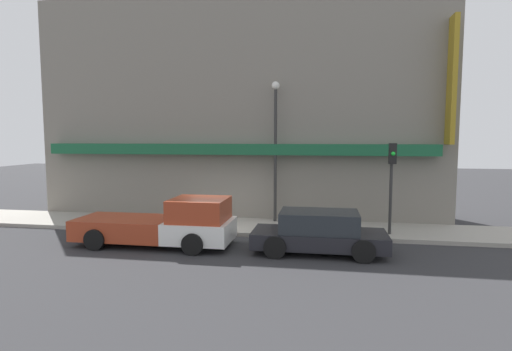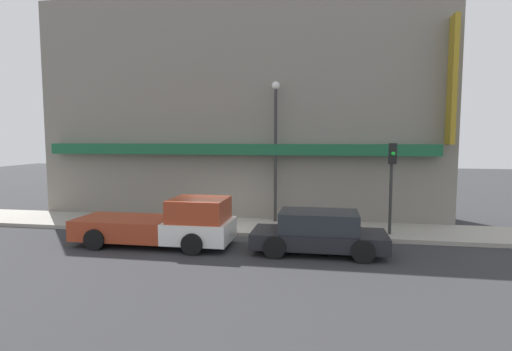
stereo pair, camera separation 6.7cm
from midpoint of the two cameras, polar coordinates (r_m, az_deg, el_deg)
ground_plane at (r=16.37m, az=-5.46°, el=-8.58°), size 80.00×80.00×0.00m
sidewalk at (r=17.78m, az=-4.16°, el=-7.18°), size 36.00×3.02×0.16m
building at (r=20.32m, az=-2.17°, el=9.33°), size 19.80×3.80×10.72m
pickup_truck at (r=15.10m, az=-12.74°, el=-6.81°), size 5.80×2.22×1.78m
parked_car at (r=14.00m, az=9.07°, el=-8.03°), size 4.56×2.05×1.44m
fire_hydrant at (r=16.25m, az=8.48°, el=-6.75°), size 0.22×0.22×0.77m
street_lamp at (r=17.95m, az=2.91°, el=5.62°), size 0.36×0.36×6.27m
traffic_light at (r=16.33m, az=18.93°, el=0.48°), size 0.28×0.42×3.58m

